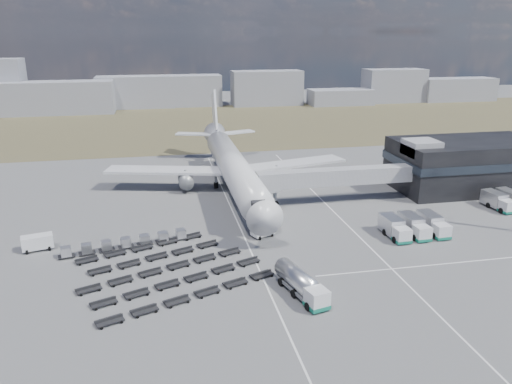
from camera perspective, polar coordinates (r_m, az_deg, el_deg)
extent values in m
plane|color=#565659|center=(73.76, 1.16, -7.15)|extent=(420.00, 420.00, 0.00)
cube|color=#49432C|center=(178.58, -6.55, 7.69)|extent=(420.00, 90.00, 0.01)
cube|color=silver|center=(77.87, -1.08, -5.75)|extent=(0.25, 110.00, 0.01)
cube|color=silver|center=(82.71, 11.32, -4.65)|extent=(0.25, 110.00, 0.01)
cube|color=silver|center=(76.27, 21.39, -7.59)|extent=(40.00, 0.25, 0.01)
cube|color=black|center=(112.11, 23.04, 2.91)|extent=(30.00, 16.00, 10.00)
cube|color=#262D38|center=(111.83, 23.11, 3.50)|extent=(30.40, 16.40, 1.60)
cube|color=#939399|center=(103.15, 18.40, 4.81)|extent=(6.00, 6.00, 3.00)
cube|color=#939399|center=(95.39, 9.17, 1.76)|extent=(29.80, 3.00, 3.00)
cube|color=#939399|center=(91.20, 1.35, 1.24)|extent=(4.00, 3.60, 3.40)
cylinder|color=slate|center=(92.75, 2.18, -0.13)|extent=(0.70, 0.70, 5.10)
cylinder|color=black|center=(93.42, 2.16, -1.36)|extent=(1.40, 0.90, 1.40)
cylinder|color=silver|center=(99.76, -2.54, 2.81)|extent=(5.60, 48.00, 5.60)
cone|color=silver|center=(74.88, 0.61, -2.36)|extent=(5.60, 5.00, 5.60)
cone|color=silver|center=(126.60, -4.53, 6.38)|extent=(5.60, 8.00, 5.60)
cube|color=black|center=(76.45, 0.30, -1.29)|extent=(2.20, 2.00, 0.80)
cube|color=silver|center=(103.83, -10.08, 2.46)|extent=(25.59, 11.38, 0.50)
cube|color=silver|center=(107.43, 3.92, 3.22)|extent=(25.59, 11.38, 0.50)
cylinder|color=slate|center=(102.49, -8.04, 1.37)|extent=(3.00, 5.00, 3.00)
cylinder|color=slate|center=(105.16, 2.34, 1.96)|extent=(3.00, 5.00, 3.00)
cube|color=silver|center=(127.96, -7.11, 6.60)|extent=(9.49, 5.63, 0.35)
cube|color=silver|center=(129.21, -2.21, 6.84)|extent=(9.49, 5.63, 0.35)
cube|color=silver|center=(128.54, -4.76, 9.13)|extent=(0.50, 9.06, 11.45)
cylinder|color=slate|center=(81.36, -0.20, -3.73)|extent=(0.50, 0.50, 2.50)
cylinder|color=slate|center=(104.27, -4.59, 1.12)|extent=(0.60, 0.60, 2.50)
cylinder|color=slate|center=(105.16, -1.13, 1.32)|extent=(0.60, 0.60, 2.50)
cylinder|color=black|center=(81.64, -0.20, -4.22)|extent=(0.50, 1.20, 1.20)
cube|color=gray|center=(225.07, -26.70, 10.76)|extent=(14.28, 12.00, 21.18)
cube|color=gray|center=(215.26, -22.47, 9.91)|extent=(48.60, 12.00, 12.66)
cube|color=gray|center=(223.08, -13.59, 11.06)|extent=(32.38, 12.00, 13.27)
cube|color=gray|center=(224.92, -6.78, 11.46)|extent=(20.99, 12.00, 13.17)
cube|color=gray|center=(225.14, 1.22, 11.80)|extent=(30.75, 12.00, 14.86)
cube|color=gray|center=(229.21, 9.64, 10.66)|extent=(27.98, 12.00, 6.79)
cube|color=gray|center=(243.55, 15.48, 11.64)|extent=(27.55, 12.00, 14.85)
cube|color=gray|center=(257.77, 21.96, 10.82)|extent=(35.34, 12.00, 10.45)
cube|color=silver|center=(60.09, 6.99, -11.98)|extent=(2.86, 2.86, 2.25)
cube|color=#136E57|center=(60.53, 6.96, -12.70)|extent=(2.98, 2.98, 0.49)
cylinder|color=silver|center=(63.45, 4.66, -9.73)|extent=(4.19, 7.72, 2.45)
cube|color=slate|center=(63.98, 4.63, -10.62)|extent=(4.09, 7.70, 0.34)
cylinder|color=black|center=(62.99, 5.31, -11.39)|extent=(2.73, 1.67, 1.08)
cube|color=silver|center=(79.65, 0.76, -4.58)|extent=(4.02, 3.25, 1.56)
cube|color=silver|center=(81.51, -23.70, -5.34)|extent=(4.74, 2.98, 2.34)
cube|color=silver|center=(107.39, -2.16, 1.88)|extent=(2.77, 6.26, 2.86)
cube|color=#136E57|center=(107.72, -2.16, 1.28)|extent=(2.88, 6.36, 0.46)
cube|color=silver|center=(80.33, 16.36, -4.74)|extent=(2.39, 2.30, 2.21)
cube|color=#136E57|center=(80.65, 16.30, -5.30)|extent=(2.50, 2.40, 0.45)
cube|color=silver|center=(83.01, 15.20, -3.60)|extent=(2.59, 4.71, 2.61)
cube|color=silver|center=(82.02, 18.44, -4.47)|extent=(2.39, 2.30, 2.21)
cube|color=#136E57|center=(82.34, 18.38, -5.02)|extent=(2.50, 2.40, 0.45)
cube|color=silver|center=(84.65, 17.24, -3.36)|extent=(2.59, 4.71, 2.61)
cube|color=silver|center=(83.82, 20.44, -4.21)|extent=(2.39, 2.30, 2.21)
cube|color=#136E57|center=(84.13, 20.38, -4.75)|extent=(2.50, 2.40, 0.45)
cube|color=silver|center=(86.39, 19.20, -3.13)|extent=(2.59, 4.71, 2.61)
cube|color=silver|center=(100.21, 26.81, -1.49)|extent=(2.48, 2.39, 2.17)
cube|color=#136E57|center=(100.47, 26.74, -1.94)|extent=(2.58, 2.50, 0.44)
cube|color=silver|center=(102.45, 25.54, -0.68)|extent=(2.81, 4.76, 2.57)
cube|color=silver|center=(104.71, 26.90, -0.50)|extent=(2.81, 4.76, 2.57)
cube|color=black|center=(77.62, -20.84, -6.86)|extent=(2.54, 1.86, 0.16)
cube|color=silver|center=(77.33, -20.90, -6.36)|extent=(1.68, 1.68, 1.33)
cube|color=black|center=(77.70, -18.75, -6.60)|extent=(2.54, 1.86, 0.16)
cube|color=silver|center=(77.41, -18.81, -6.09)|extent=(1.68, 1.68, 1.33)
cube|color=black|center=(77.89, -16.68, -6.33)|extent=(2.54, 1.86, 0.16)
cube|color=silver|center=(77.59, -16.73, -5.82)|extent=(1.68, 1.68, 1.33)
cube|color=black|center=(78.18, -14.62, -6.05)|extent=(2.54, 1.86, 0.16)
cube|color=silver|center=(77.88, -14.66, -5.55)|extent=(1.68, 1.68, 1.33)
cube|color=black|center=(78.56, -12.57, -5.77)|extent=(2.54, 1.86, 0.16)
cube|color=silver|center=(78.27, -12.61, -5.27)|extent=(1.68, 1.68, 1.33)
cube|color=black|center=(79.05, -10.56, -5.49)|extent=(2.54, 1.86, 0.16)
cube|color=silver|center=(78.76, -10.59, -4.98)|extent=(1.68, 1.68, 1.33)
cube|color=black|center=(79.64, -8.57, -5.20)|extent=(2.54, 1.86, 0.16)
cube|color=silver|center=(79.35, -8.59, -4.70)|extent=(1.68, 1.68, 1.33)
cube|color=black|center=(62.96, -7.32, -11.61)|extent=(23.43, 10.44, 0.74)
cube|color=black|center=(66.42, -8.96, -10.02)|extent=(23.43, 10.44, 0.74)
cube|color=black|center=(69.97, -10.43, -8.59)|extent=(23.43, 10.44, 0.74)
cube|color=black|center=(73.61, -11.74, -7.29)|extent=(19.62, 8.94, 0.74)
cube|color=black|center=(77.31, -12.93, -6.11)|extent=(19.62, 8.94, 0.74)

